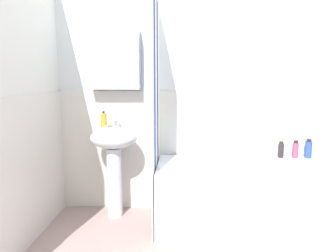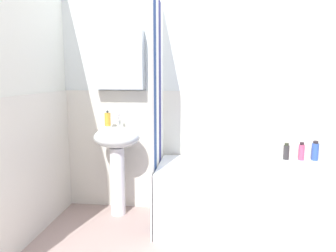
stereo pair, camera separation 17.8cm
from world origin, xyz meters
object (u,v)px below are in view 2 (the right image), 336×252
Objects in this scene: soap_dispenser at (108,119)px; towel_folded at (247,169)px; sink at (117,151)px; shampoo_bottle at (315,151)px; conditioner_bottle at (301,152)px; bathtub at (245,198)px; lotion_bottle at (286,152)px.

soap_dispenser is 1.40m from towel_folded.
shampoo_bottle is (1.86, 0.14, 0.02)m from sink.
conditioner_bottle is at bearing 4.19° from sink.
sink is 1.74m from conditioner_bottle.
soap_dispenser is at bearing 147.54° from sink.
bathtub is at bearing -10.16° from soap_dispenser.
bathtub is 0.71m from conditioner_bottle.
towel_folded is at bearing -19.20° from soap_dispenser.
conditioner_bottle is (-0.12, -0.01, -0.01)m from shampoo_bottle.
towel_folded is (1.28, -0.45, -0.33)m from soap_dispenser.
soap_dispenser reaches higher than bathtub.
shampoo_bottle is 0.85m from towel_folded.
sink is at bearing 172.05° from bathtub.
lotion_bottle is at bearing 50.95° from towel_folded.
lotion_bottle is at bearing 36.74° from bathtub.
soap_dispenser is at bearing 160.80° from towel_folded.
shampoo_bottle is 0.61× the size of towel_folded.
lotion_bottle is (0.40, 0.30, 0.36)m from bathtub.
conditioner_bottle is (1.84, 0.06, -0.29)m from soap_dispenser.
sink is 1.26m from bathtub.
soap_dispenser is 0.89× the size of conditioner_bottle.
soap_dispenser reaches higher than shampoo_bottle.
sink is at bearing -175.83° from shampoo_bottle.
shampoo_bottle is 1.16× the size of lotion_bottle.
soap_dispenser is 1.98m from shampoo_bottle.
conditioner_bottle is 0.75m from towel_folded.
sink is at bearing -32.46° from soap_dispenser.
shampoo_bottle is 1.08× the size of conditioner_bottle.
conditioner_bottle is (0.54, 0.29, 0.36)m from bathtub.
bathtub is at bearing 86.20° from towel_folded.
shampoo_bottle is at bearing 3.84° from conditioner_bottle.
lotion_bottle is 0.67m from towel_folded.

